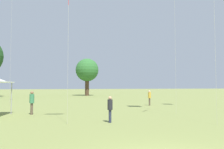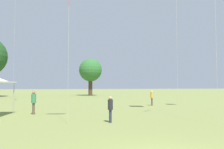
{
  "view_description": "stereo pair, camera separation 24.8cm",
  "coord_description": "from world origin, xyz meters",
  "px_view_note": "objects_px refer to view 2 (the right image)",
  "views": [
    {
      "loc": [
        -3.05,
        -5.32,
        2.2
      ],
      "look_at": [
        -0.08,
        6.53,
        2.84
      ],
      "focal_mm": 35.0,
      "sensor_mm": 36.0,
      "label": 1
    },
    {
      "loc": [
        -2.81,
        -5.38,
        2.2
      ],
      "look_at": [
        -0.08,
        6.53,
        2.84
      ],
      "focal_mm": 35.0,
      "sensor_mm": 36.0,
      "label": 2
    }
  ],
  "objects_px": {
    "person_standing_0": "(34,100)",
    "person_standing_1": "(152,97)",
    "person_standing_2": "(110,107)",
    "distant_tree_1": "(90,70)"
  },
  "relations": [
    {
      "from": "person_standing_0",
      "to": "person_standing_1",
      "type": "relative_size",
      "value": 1.07
    },
    {
      "from": "person_standing_0",
      "to": "person_standing_2",
      "type": "bearing_deg",
      "value": 68.93
    },
    {
      "from": "person_standing_0",
      "to": "distant_tree_1",
      "type": "relative_size",
      "value": 0.21
    },
    {
      "from": "person_standing_2",
      "to": "distant_tree_1",
      "type": "bearing_deg",
      "value": -65.89
    },
    {
      "from": "person_standing_1",
      "to": "distant_tree_1",
      "type": "distance_m",
      "value": 27.03
    },
    {
      "from": "person_standing_0",
      "to": "distant_tree_1",
      "type": "distance_m",
      "value": 32.91
    },
    {
      "from": "person_standing_0",
      "to": "person_standing_1",
      "type": "bearing_deg",
      "value": 137.16
    },
    {
      "from": "distant_tree_1",
      "to": "person_standing_0",
      "type": "bearing_deg",
      "value": -104.93
    },
    {
      "from": "person_standing_0",
      "to": "person_standing_2",
      "type": "relative_size",
      "value": 1.14
    },
    {
      "from": "person_standing_2",
      "to": "person_standing_1",
      "type": "bearing_deg",
      "value": -95.29
    }
  ]
}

